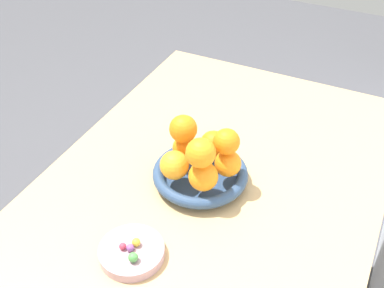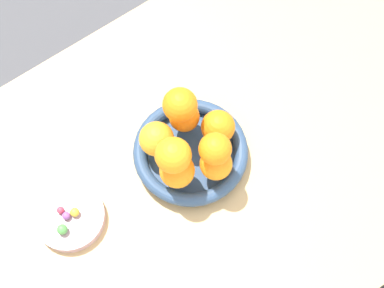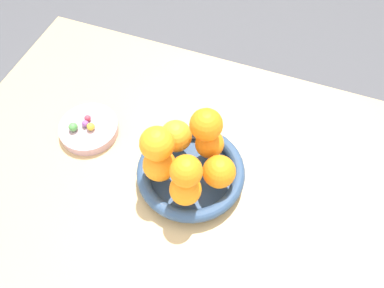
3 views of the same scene
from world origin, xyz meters
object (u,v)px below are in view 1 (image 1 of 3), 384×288
object	(u,v)px
orange_6	(201,153)
orange_7	(184,128)
orange_1	(203,176)
orange_4	(185,148)
dining_table	(211,208)
candy_ball_2	(133,257)
candy_dish	(132,252)
fruit_bowl	(200,175)
orange_5	(227,141)
candy_ball_0	(136,242)
candy_ball_3	(123,246)
orange_0	(174,165)
orange_2	(228,163)
orange_3	(213,144)
candy_ball_1	(130,248)

from	to	relation	value
orange_6	orange_7	bearing A→B (deg)	-132.24
orange_1	orange_4	xyz separation A→B (m)	(-0.07, -0.08, -0.00)
dining_table	candy_ball_2	world-z (taller)	candy_ball_2
candy_dish	orange_1	world-z (taller)	orange_1
fruit_bowl	orange_1	world-z (taller)	orange_1
orange_5	candy_ball_2	xyz separation A→B (m)	(0.29, -0.07, -0.10)
orange_5	candy_ball_0	distance (m)	0.29
fruit_bowl	candy_ball_2	distance (m)	0.28
orange_4	orange_6	distance (m)	0.13
candy_ball_0	candy_ball_3	bearing A→B (deg)	-45.42
orange_0	candy_ball_0	bearing A→B (deg)	4.61
candy_ball_3	orange_6	bearing A→B (deg)	160.88
orange_7	candy_ball_0	size ratio (longest dim) A/B	3.67
orange_1	orange_6	size ratio (longest dim) A/B	1.01
candy_ball_2	candy_ball_3	bearing A→B (deg)	-115.44
orange_2	orange_5	xyz separation A→B (m)	(0.00, -0.01, 0.06)
orange_0	orange_2	bearing A→B (deg)	120.67
fruit_bowl	candy_dish	distance (m)	0.26
orange_7	orange_6	bearing A→B (deg)	47.76
orange_0	orange_6	distance (m)	0.09
fruit_bowl	orange_1	bearing A→B (deg)	30.69
orange_2	orange_7	size ratio (longest dim) A/B	0.95
orange_5	orange_4	bearing A→B (deg)	-94.47
orange_3	orange_6	world-z (taller)	orange_6
dining_table	orange_4	distance (m)	0.17
orange_7	candy_ball_3	distance (m)	0.30
candy_ball_3	candy_dish	bearing A→B (deg)	116.38
fruit_bowl	orange_6	bearing A→B (deg)	26.25
candy_ball_0	candy_ball_1	xyz separation A→B (m)	(0.02, -0.00, -0.00)
orange_1	orange_2	size ratio (longest dim) A/B	1.07
candy_ball_1	candy_ball_2	distance (m)	0.03
fruit_bowl	orange_7	size ratio (longest dim) A/B	3.47
dining_table	orange_4	world-z (taller)	orange_4
candy_dish	candy_ball_1	world-z (taller)	candy_ball_1
orange_5	candy_dish	bearing A→B (deg)	-17.80
orange_2	orange_6	xyz separation A→B (m)	(0.07, -0.03, 0.07)
candy_dish	candy_ball_3	distance (m)	0.02
candy_ball_0	candy_ball_3	size ratio (longest dim) A/B	1.23
candy_ball_0	orange_4	bearing A→B (deg)	-174.81
candy_ball_0	candy_ball_2	size ratio (longest dim) A/B	0.88
orange_4	candy_ball_2	bearing A→B (deg)	7.37
candy_dish	orange_1	distance (m)	0.22
orange_3	orange_2	bearing A→B (deg)	50.93
dining_table	candy_ball_1	xyz separation A→B (m)	(0.27, -0.05, 0.12)
orange_6	candy_ball_2	size ratio (longest dim) A/B	3.26
orange_2	orange_3	world-z (taller)	orange_3
orange_5	candy_ball_0	world-z (taller)	orange_5
fruit_bowl	candy_ball_0	distance (m)	0.25
candy_dish	orange_7	size ratio (longest dim) A/B	2.05
candy_ball_3	orange_2	bearing A→B (deg)	158.88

